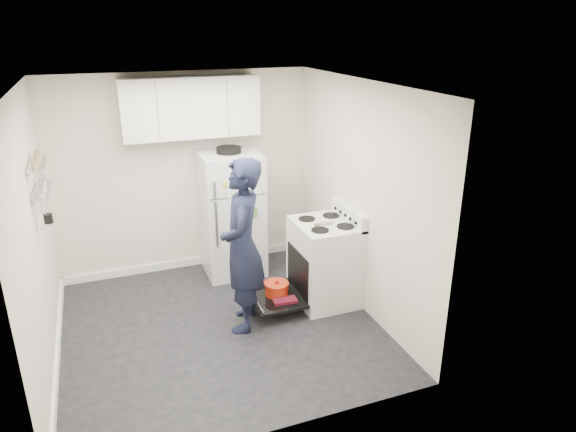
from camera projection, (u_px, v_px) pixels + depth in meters
name	position (u px, v px, depth m)	size (l,w,h in m)	color
room	(211.00, 220.00, 5.03)	(3.21, 3.21, 2.51)	black
electric_range	(324.00, 263.00, 5.83)	(0.66, 0.76, 1.10)	silver
open_oven_door	(276.00, 293.00, 5.75)	(0.55, 0.72, 0.22)	black
refrigerator	(231.00, 213.00, 6.42)	(0.72, 0.74, 1.63)	silver
upper_cabinets	(191.00, 107.00, 5.98)	(1.60, 0.33, 0.70)	silver
wall_shelf_rack	(40.00, 177.00, 4.77)	(0.14, 0.60, 0.61)	#B2B2B7
person	(242.00, 246.00, 5.17)	(0.66, 0.44, 1.82)	black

